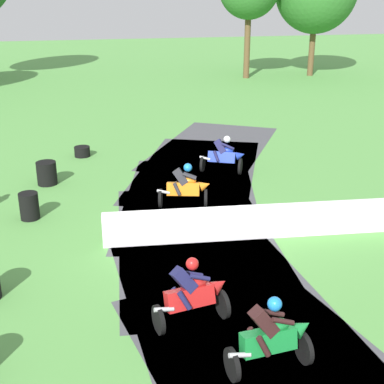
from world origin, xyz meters
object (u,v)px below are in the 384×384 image
Objects in this scene: tire_stack_near at (82,152)px; motorcycle_trailing_red at (193,293)px; motorcycle_fourth_green at (272,336)px; tire_stack_mid_a at (47,173)px; motorcycle_chase_orange at (186,187)px; tire_stack_mid_b at (29,206)px; motorcycle_lead_blue at (224,156)px.

motorcycle_trailing_red is at bearing -81.05° from tire_stack_near.
tire_stack_mid_a is at bearing 111.52° from motorcycle_fourth_green.
motorcycle_chase_orange is 2.15× the size of tire_stack_mid_b.
motorcycle_chase_orange is 2.76× the size of tire_stack_near.
motorcycle_lead_blue reaches higher than tire_stack_mid_a.
motorcycle_trailing_red reaches higher than tire_stack_mid_b.
motorcycle_chase_orange is (-2.05, -2.94, 0.02)m from motorcycle_lead_blue.
tire_stack_mid_b is (-1.67, -5.97, 0.20)m from tire_stack_near.
motorcycle_fourth_green is (-2.10, -10.63, 0.03)m from motorcycle_lead_blue.
tire_stack_mid_b is at bearing -156.91° from motorcycle_lead_blue.
motorcycle_lead_blue is 2.79× the size of tire_stack_near.
tire_stack_mid_a is 1.00× the size of tire_stack_mid_b.
tire_stack_near is (-5.05, 3.10, -0.43)m from motorcycle_lead_blue.
motorcycle_trailing_red is (-1.10, -5.99, -0.01)m from motorcycle_chase_orange.
tire_stack_mid_a is at bearing 179.44° from motorcycle_lead_blue.
motorcycle_chase_orange is at bearing -0.88° from tire_stack_mid_b.
motorcycle_chase_orange reaches higher than tire_stack_mid_b.
tire_stack_near is 6.20m from tire_stack_mid_b.
motorcycle_trailing_red is 12.18m from tire_stack_near.
motorcycle_lead_blue is 1.04× the size of motorcycle_trailing_red.
motorcycle_lead_blue is at bearing 55.07° from motorcycle_chase_orange.
motorcycle_fourth_green is 2.10× the size of tire_stack_mid_b.
tire_stack_mid_b is (-3.57, 6.06, -0.24)m from motorcycle_trailing_red.
motorcycle_lead_blue is 2.17× the size of tire_stack_mid_a.
motorcycle_lead_blue is 10.83m from motorcycle_fourth_green.
motorcycle_lead_blue is 7.31m from tire_stack_mid_b.
motorcycle_trailing_red is 9.53m from tire_stack_mid_a.
motorcycle_chase_orange reaches higher than tire_stack_near.
motorcycle_fourth_green is at bearing -58.24° from motorcycle_trailing_red.
motorcycle_fourth_green is at bearing -59.25° from tire_stack_mid_b.
motorcycle_trailing_red is at bearing -59.53° from tire_stack_mid_b.
tire_stack_mid_b reaches higher than tire_stack_near.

